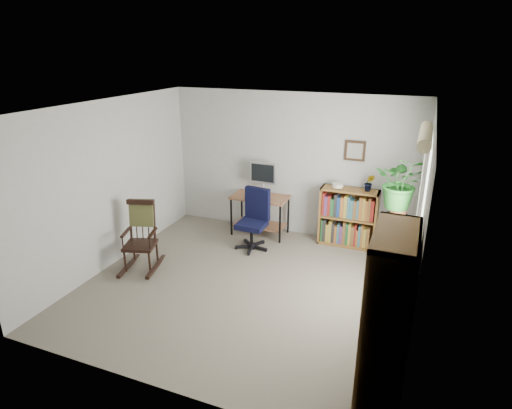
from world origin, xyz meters
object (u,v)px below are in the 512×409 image
at_px(desk, 260,215).
at_px(low_bookshelf, 348,217).
at_px(office_chair, 252,220).
at_px(tall_bookshelf, 385,333).
at_px(rocking_chair, 139,236).

xyz_separation_m(desk, low_bookshelf, (1.48, 0.12, 0.14)).
xyz_separation_m(office_chair, low_bookshelf, (1.39, 0.71, -0.02)).
height_order(office_chair, tall_bookshelf, tall_bookshelf).
bearing_deg(rocking_chair, tall_bookshelf, -41.08).
relative_size(office_chair, low_bookshelf, 1.04).
bearing_deg(tall_bookshelf, low_bookshelf, 104.60).
height_order(office_chair, rocking_chair, rocking_chair).
distance_m(office_chair, rocking_chair, 1.73).
relative_size(low_bookshelf, tall_bookshelf, 0.54).
bearing_deg(rocking_chair, office_chair, 25.92).
bearing_deg(office_chair, desk, 105.58).
bearing_deg(office_chair, tall_bookshelf, -42.96).
distance_m(desk, low_bookshelf, 1.49).
bearing_deg(desk, office_chair, -81.38).
xyz_separation_m(office_chair, tall_bookshelf, (2.28, -2.71, 0.40)).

